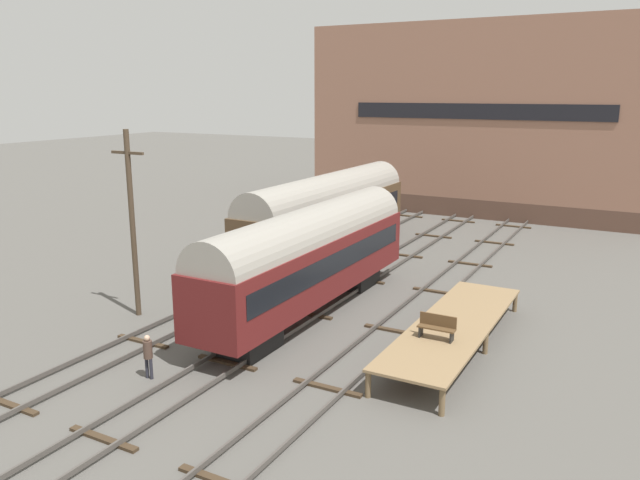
{
  "coord_description": "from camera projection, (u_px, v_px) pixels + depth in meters",
  "views": [
    {
      "loc": [
        13.44,
        -20.36,
        9.96
      ],
      "look_at": [
        -2.13,
        8.19,
        2.2
      ],
      "focal_mm": 35.0,
      "sensor_mm": 36.0,
      "label": 1
    }
  ],
  "objects": [
    {
      "name": "ground_plane",
      "position": [
        271.0,
        337.0,
        25.96
      ],
      "size": [
        200.0,
        200.0,
        0.0
      ],
      "primitive_type": "plane",
      "color": "#56544F"
    },
    {
      "name": "track_left",
      "position": [
        191.0,
        317.0,
        27.9
      ],
      "size": [
        2.6,
        60.0,
        0.26
      ],
      "color": "#4C4742",
      "rests_on": "ground"
    },
    {
      "name": "track_middle",
      "position": [
        271.0,
        334.0,
        25.92
      ],
      "size": [
        2.6,
        60.0,
        0.26
      ],
      "color": "#4C4742",
      "rests_on": "ground"
    },
    {
      "name": "track_right",
      "position": [
        364.0,
        354.0,
        23.94
      ],
      "size": [
        2.6,
        60.0,
        0.26
      ],
      "color": "#4C4742",
      "rests_on": "ground"
    },
    {
      "name": "train_car_maroon",
      "position": [
        309.0,
        254.0,
        28.11
      ],
      "size": [
        2.84,
        15.02,
        4.94
      ],
      "color": "black",
      "rests_on": "ground"
    },
    {
      "name": "train_car_brown",
      "position": [
        328.0,
        209.0,
        38.45
      ],
      "size": [
        3.02,
        16.92,
        5.06
      ],
      "color": "black",
      "rests_on": "ground"
    },
    {
      "name": "station_platform",
      "position": [
        454.0,
        325.0,
        24.7
      ],
      "size": [
        2.84,
        11.19,
        1.02
      ],
      "color": "#8C704C",
      "rests_on": "ground"
    },
    {
      "name": "bench",
      "position": [
        437.0,
        326.0,
        23.05
      ],
      "size": [
        1.4,
        0.4,
        0.91
      ],
      "color": "brown",
      "rests_on": "station_platform"
    },
    {
      "name": "person_worker",
      "position": [
        148.0,
        353.0,
        21.99
      ],
      "size": [
        0.32,
        0.32,
        1.64
      ],
      "color": "#282833",
      "rests_on": "ground"
    },
    {
      "name": "utility_pole",
      "position": [
        132.0,
        222.0,
        27.54
      ],
      "size": [
        1.8,
        0.24,
        8.4
      ],
      "color": "#473828",
      "rests_on": "ground"
    },
    {
      "name": "warehouse_building",
      "position": [
        493.0,
        119.0,
        53.34
      ],
      "size": [
        28.76,
        11.51,
        15.37
      ],
      "color": "brown",
      "rests_on": "ground"
    }
  ]
}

